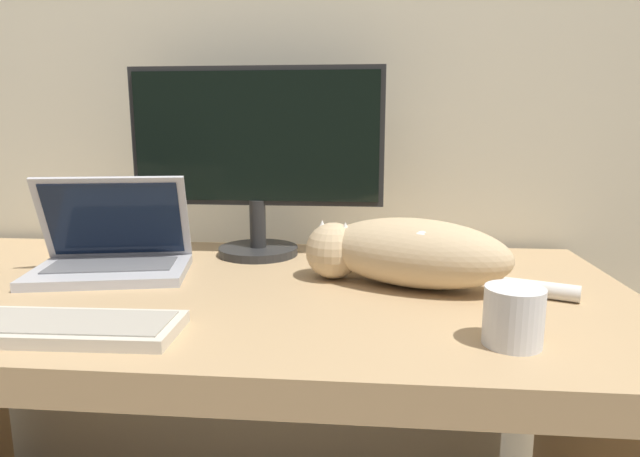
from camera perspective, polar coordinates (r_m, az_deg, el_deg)
The scene contains 7 objects.
wall_back at distance 1.53m, azimuth -6.63°, elevation 20.02°, with size 6.40×0.06×2.60m.
desk at distance 1.17m, azimuth -10.54°, elevation -12.75°, with size 1.65×0.79×0.74m.
monitor at distance 1.32m, azimuth -6.81°, elevation 8.01°, with size 0.62×0.20×0.46m.
laptop at distance 1.25m, azimuth -21.30°, elevation -2.56°, with size 0.36×0.27×0.21m.
external_keyboard at distance 0.93m, azimuth -25.22°, elevation -9.53°, with size 0.35×0.14×0.02m.
cat at distance 1.09m, azimuth 9.06°, elevation -2.37°, with size 0.53×0.31×0.14m.
coffee_mug at distance 0.85m, azimuth 19.94°, elevation -8.80°, with size 0.09×0.09×0.09m.
Camera 1 is at (0.30, -0.63, 1.06)m, focal length 30.00 mm.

